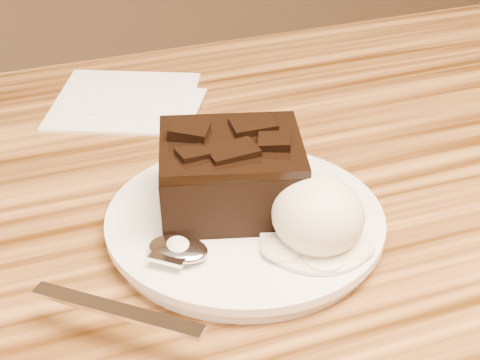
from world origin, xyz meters
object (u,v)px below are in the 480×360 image
object	(u,v)px
brownie	(231,177)
spoon	(178,251)
plate	(245,225)
ice_cream_scoop	(318,215)
napkin	(125,100)

from	to	relation	value
brownie	spoon	bearing A→B (deg)	-139.75
plate	ice_cream_scoop	xyz separation A→B (m)	(0.03, -0.05, 0.03)
spoon	napkin	xyz separation A→B (m)	(0.03, 0.27, -0.02)
plate	brownie	distance (m)	0.04
spoon	plate	bearing A→B (deg)	-21.94
brownie	napkin	bearing A→B (deg)	96.80
ice_cream_scoop	brownie	bearing A→B (deg)	121.14
ice_cream_scoop	napkin	bearing A→B (deg)	102.71
ice_cream_scoop	napkin	xyz separation A→B (m)	(-0.06, 0.29, -0.04)
napkin	plate	bearing A→B (deg)	-82.73
ice_cream_scoop	spoon	distance (m)	0.09
brownie	napkin	distance (m)	0.23
plate	spoon	world-z (taller)	spoon
plate	brownie	bearing A→B (deg)	103.34
spoon	brownie	bearing A→B (deg)	-8.03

